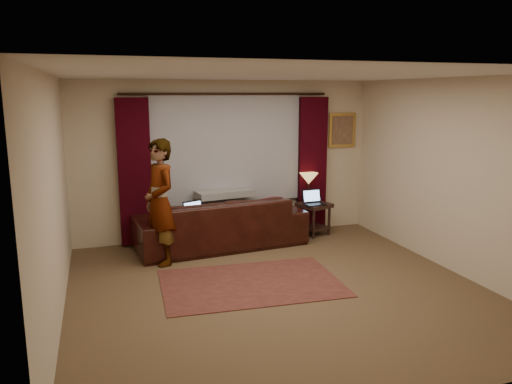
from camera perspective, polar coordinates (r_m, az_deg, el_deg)
floor at (r=6.31m, az=2.51°, el=-11.10°), size 5.00×5.00×0.01m
ceiling at (r=5.84m, az=2.73°, el=13.26°), size 5.00×5.00×0.02m
wall_back at (r=8.30m, az=-3.41°, el=3.66°), size 5.00×0.02×2.60m
wall_front at (r=3.77m, az=16.04°, el=-6.11°), size 5.00×0.02×2.60m
wall_left at (r=5.60m, az=-22.14°, el=-0.86°), size 0.02×5.00×2.60m
wall_right at (r=7.19m, az=21.65°, el=1.71°), size 0.02×5.00×2.60m
sheer_curtain at (r=8.22m, az=-3.32°, el=4.99°), size 2.50×0.05×1.80m
drape_left at (r=7.97m, az=-13.70°, el=2.18°), size 0.50×0.14×2.30m
drape_right at (r=8.71m, az=6.41°, el=3.17°), size 0.50×0.14×2.30m
curtain_rod at (r=8.12m, az=-3.30°, el=11.14°), size 0.04×0.04×3.40m
picture_frame at (r=8.98m, az=9.80°, el=6.98°), size 0.50×0.04×0.60m
sofa at (r=7.87m, az=-4.09°, el=-2.46°), size 2.74×1.41×1.06m
throw_blanket at (r=8.07m, az=-3.66°, el=1.79°), size 0.98×0.52×0.11m
clothing_pile at (r=8.01m, az=2.05°, el=-1.38°), size 0.60×0.51×0.22m
laptop_sofa at (r=7.57m, az=-6.69°, el=-2.10°), size 0.45×0.47×0.24m
area_rug at (r=6.48m, az=-0.56°, el=-10.36°), size 2.34×1.63×0.01m
end_table at (r=8.61m, az=6.63°, el=-3.07°), size 0.61×0.61×0.55m
tiffany_lamp at (r=8.56m, az=6.02°, el=0.49°), size 0.44×0.44×0.51m
laptop_table at (r=8.41m, az=6.74°, el=-0.63°), size 0.36×0.39×0.24m
person at (r=7.11m, az=-10.92°, el=-1.17°), size 0.65×0.65×1.78m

